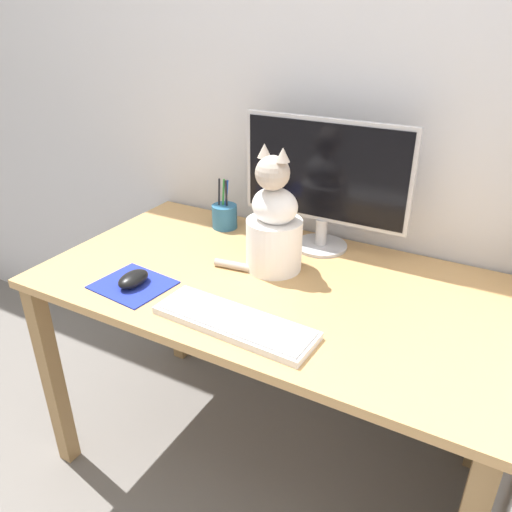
# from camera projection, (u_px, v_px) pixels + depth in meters

# --- Properties ---
(ground_plane) EXTENTS (12.00, 12.00, 0.00)m
(ground_plane) POSITION_uv_depth(u_px,v_px,m) (269.00, 459.00, 1.74)
(ground_plane) COLOR slate
(wall_back) EXTENTS (7.00, 0.04, 2.50)m
(wall_back) POSITION_uv_depth(u_px,v_px,m) (336.00, 67.00, 1.48)
(wall_back) COLOR silver
(wall_back) RESTS_ON ground_plane
(desk) EXTENTS (1.31, 0.73, 0.72)m
(desk) POSITION_uv_depth(u_px,v_px,m) (272.00, 308.00, 1.45)
(desk) COLOR tan
(desk) RESTS_ON ground_plane
(monitor) EXTENTS (0.53, 0.17, 0.41)m
(monitor) POSITION_uv_depth(u_px,v_px,m) (325.00, 179.00, 1.50)
(monitor) COLOR #B2B2B7
(monitor) RESTS_ON desk
(keyboard) EXTENTS (0.42, 0.15, 0.02)m
(keyboard) POSITION_uv_depth(u_px,v_px,m) (234.00, 322.00, 1.21)
(keyboard) COLOR silver
(keyboard) RESTS_ON desk
(mousepad_left) EXTENTS (0.21, 0.19, 0.00)m
(mousepad_left) POSITION_uv_depth(u_px,v_px,m) (133.00, 285.00, 1.38)
(mousepad_left) COLOR #1E2D9E
(mousepad_left) RESTS_ON desk
(computer_mouse_left) EXTENTS (0.06, 0.10, 0.04)m
(computer_mouse_left) POSITION_uv_depth(u_px,v_px,m) (133.00, 279.00, 1.37)
(computer_mouse_left) COLOR black
(computer_mouse_left) RESTS_ON mousepad_left
(cat) EXTENTS (0.26, 0.20, 0.37)m
(cat) POSITION_uv_depth(u_px,v_px,m) (274.00, 226.00, 1.42)
(cat) COLOR white
(cat) RESTS_ON desk
(pen_cup) EXTENTS (0.09, 0.09, 0.17)m
(pen_cup) POSITION_uv_depth(u_px,v_px,m) (225.00, 216.00, 1.73)
(pen_cup) COLOR #286089
(pen_cup) RESTS_ON desk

